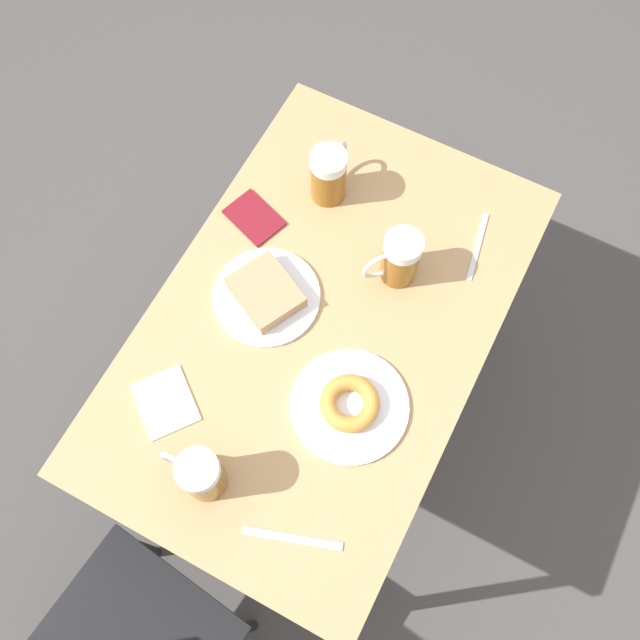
% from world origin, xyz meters
% --- Properties ---
extents(ground_plane, '(8.00, 8.00, 0.00)m').
position_xyz_m(ground_plane, '(0.00, 0.00, 0.00)').
color(ground_plane, '#474442').
extents(table, '(0.70, 1.09, 0.76)m').
position_xyz_m(table, '(0.00, 0.00, 0.69)').
color(table, tan).
rests_on(table, ground_plane).
extents(plate_with_cake, '(0.24, 0.24, 0.05)m').
position_xyz_m(plate_with_cake, '(0.13, -0.00, 0.78)').
color(plate_with_cake, silver).
rests_on(plate_with_cake, table).
extents(plate_with_donut, '(0.25, 0.25, 0.04)m').
position_xyz_m(plate_with_donut, '(-0.14, 0.14, 0.78)').
color(plate_with_donut, silver).
rests_on(plate_with_donut, table).
extents(beer_mug_left, '(0.13, 0.08, 0.14)m').
position_xyz_m(beer_mug_left, '(0.05, 0.40, 0.83)').
color(beer_mug_left, '#8C5619').
rests_on(beer_mug_left, table).
extents(beer_mug_center, '(0.10, 0.11, 0.14)m').
position_xyz_m(beer_mug_center, '(-0.09, -0.18, 0.83)').
color(beer_mug_center, '#8C5619').
rests_on(beer_mug_center, table).
extents(beer_mug_right, '(0.08, 0.13, 0.14)m').
position_xyz_m(beer_mug_right, '(0.13, -0.30, 0.83)').
color(beer_mug_right, '#8C5619').
rests_on(beer_mug_right, table).
extents(napkin_folded, '(0.17, 0.16, 0.00)m').
position_xyz_m(napkin_folded, '(0.20, 0.30, 0.76)').
color(napkin_folded, white).
rests_on(napkin_folded, table).
extents(fork, '(0.04, 0.17, 0.00)m').
position_xyz_m(fork, '(-0.23, -0.33, 0.76)').
color(fork, silver).
rests_on(fork, table).
extents(knife, '(0.19, 0.08, 0.00)m').
position_xyz_m(knife, '(-0.16, 0.42, 0.76)').
color(knife, silver).
rests_on(knife, table).
extents(passport_near_edge, '(0.15, 0.12, 0.01)m').
position_xyz_m(passport_near_edge, '(0.25, -0.16, 0.77)').
color(passport_near_edge, maroon).
rests_on(passport_near_edge, table).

